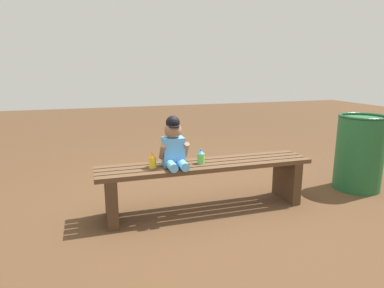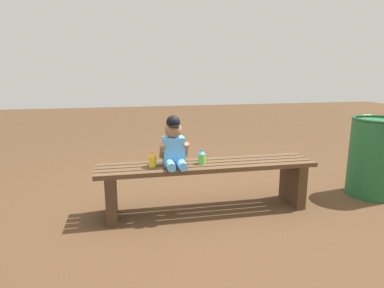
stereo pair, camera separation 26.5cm
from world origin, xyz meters
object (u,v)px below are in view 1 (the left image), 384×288
(park_bench, at_px, (206,177))
(sippy_cup_right, at_px, (201,157))
(trash_bin, at_px, (359,152))
(child_figure, at_px, (174,144))
(sippy_cup_left, at_px, (152,161))

(park_bench, height_order, sippy_cup_right, sippy_cup_right)
(sippy_cup_right, xyz_separation_m, trash_bin, (1.66, 0.03, -0.10))
(park_bench, distance_m, child_figure, 0.41)
(child_figure, distance_m, sippy_cup_left, 0.21)
(park_bench, distance_m, trash_bin, 1.61)
(trash_bin, bearing_deg, park_bench, -179.14)
(trash_bin, bearing_deg, sippy_cup_right, -178.95)
(sippy_cup_right, bearing_deg, sippy_cup_left, 180.00)
(park_bench, xyz_separation_m, sippy_cup_left, (-0.45, -0.01, 0.18))
(sippy_cup_right, relative_size, trash_bin, 0.17)
(park_bench, bearing_deg, sippy_cup_right, -172.80)
(park_bench, bearing_deg, child_figure, -178.02)
(sippy_cup_right, bearing_deg, park_bench, 7.20)
(child_figure, distance_m, trash_bin, 1.90)
(sippy_cup_left, distance_m, sippy_cup_right, 0.40)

